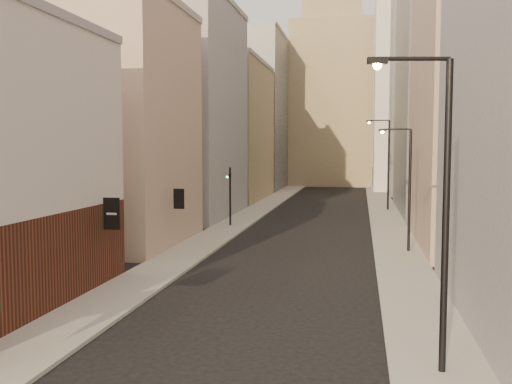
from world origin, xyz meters
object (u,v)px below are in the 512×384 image
Objects in this scene: streetlamp_mid at (406,182)px; traffic_light_left at (230,184)px; white_tower at (402,67)px; streetlamp_far at (386,159)px; clock_tower at (332,85)px; streetlamp_near at (438,197)px.

traffic_light_left is at bearing 146.90° from streetlamp_mid.
streetlamp_far is at bearing -96.73° from white_tower.
streetlamp_mid is (7.94, -65.99, -13.15)m from clock_tower.
clock_tower is 4.86× the size of streetlamp_near.
traffic_light_left is (-12.89, 29.35, -1.68)m from streetlamp_near.
traffic_light_left is (-13.54, 9.51, -0.89)m from streetlamp_mid.
streetlamp_far is 19.99m from traffic_light_left.
clock_tower reaches higher than traffic_light_left.
clock_tower is 8.98× the size of traffic_light_left.
streetlamp_near is 19.87m from streetlamp_mid.
streetlamp_near is 1.18× the size of streetlamp_mid.
streetlamp_near is (7.29, -85.83, -12.36)m from clock_tower.
clock_tower is 58.47m from traffic_light_left.
traffic_light_left is (-16.60, -42.48, -15.01)m from white_tower.
white_tower is at bearing -93.58° from traffic_light_left.
clock_tower is 67.75m from streetlamp_mid.
clock_tower is at bearing 128.16° from white_tower.
streetlamp_mid is at bearing -93.37° from white_tower.
clock_tower is at bearing 84.63° from streetlamp_near.
white_tower reaches higher than streetlamp_mid.
streetlamp_near is 0.97× the size of streetlamp_far.
streetlamp_far is at bearing -79.50° from clock_tower.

